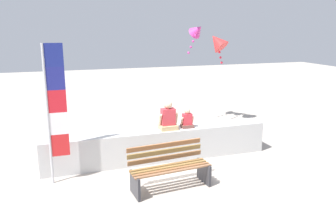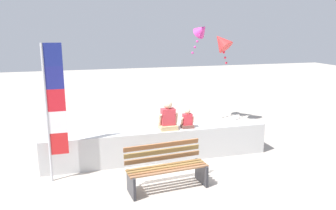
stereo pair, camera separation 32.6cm
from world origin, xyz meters
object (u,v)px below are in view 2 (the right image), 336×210
at_px(person_child, 187,120).
at_px(park_bench, 166,168).
at_px(flag_banner, 53,106).
at_px(person_adult, 168,118).
at_px(kite_magenta, 202,30).
at_px(kite_red, 221,42).

bearing_deg(person_child, park_bench, -123.23).
relative_size(park_bench, flag_banner, 0.58).
height_order(park_bench, person_adult, person_adult).
xyz_separation_m(person_child, kite_magenta, (1.46, 2.91, 2.14)).
xyz_separation_m(kite_red, kite_magenta, (-0.55, 0.36, 0.36)).
distance_m(flag_banner, kite_red, 6.02).
height_order(person_adult, kite_magenta, kite_magenta).
xyz_separation_m(park_bench, person_adult, (0.43, 1.42, 0.64)).
distance_m(park_bench, flag_banner, 2.65).
height_order(flag_banner, kite_magenta, kite_magenta).
height_order(park_bench, kite_red, kite_red).
bearing_deg(flag_banner, kite_red, 30.81).
xyz_separation_m(flag_banner, kite_red, (5.08, 3.03, 1.12)).
distance_m(person_adult, kite_red, 3.95).
xyz_separation_m(person_adult, kite_magenta, (1.95, 2.91, 2.06)).
bearing_deg(kite_red, person_adult, -134.45).
bearing_deg(kite_magenta, person_adult, -123.89).
relative_size(flag_banner, kite_magenta, 2.78).
height_order(person_child, kite_red, kite_red).
bearing_deg(person_adult, park_bench, -106.98).
xyz_separation_m(park_bench, kite_magenta, (2.39, 4.33, 2.70)).
relative_size(person_child, flag_banner, 0.17).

